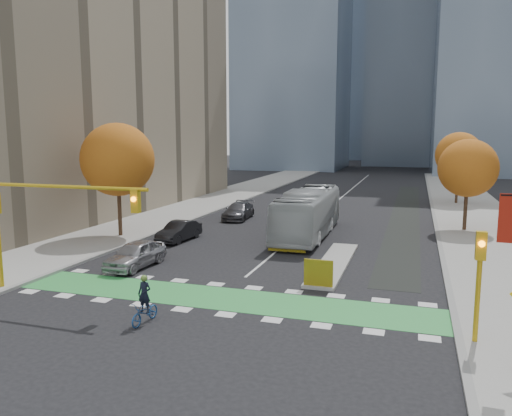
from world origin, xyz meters
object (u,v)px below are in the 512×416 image
Objects in this scene: parked_car_c at (238,211)px; traffic_signal_west at (41,209)px; parked_car_a at (135,254)px; tree_west at (118,160)px; tree_east_near at (468,168)px; cyclist at (145,307)px; parked_car_b at (179,231)px; hazard_board at (318,273)px; tree_east_far at (459,155)px; bus at (308,213)px; traffic_signal_east at (479,270)px.

traffic_signal_west is at bearing -97.61° from parked_car_c.
traffic_signal_west reaches higher than parked_car_a.
tree_west reaches higher than tree_east_near.
cyclist reaches higher than parked_car_b.
hazard_board is 10.53m from parked_car_a.
tree_west is at bearing -157.38° from tree_east_near.
tree_east_far reaches higher than traffic_signal_west.
bus reaches higher than parked_car_b.
tree_west is at bearing 108.02° from traffic_signal_west.
traffic_signal_west is at bearing -71.98° from tree_west.
parked_car_c is (-7.38, 5.42, -1.01)m from bus.
traffic_signal_west is at bearing -117.95° from tree_east_far.
traffic_signal_east is 0.83× the size of parked_car_c.
traffic_signal_east is 0.33× the size of bus.
parked_car_b is (4.63, 0.15, -4.93)m from tree_west.
parked_car_c is at bearing -139.98° from tree_east_far.
parked_car_a reaches higher than parked_car_c.
tree_east_near is 1.61× the size of parked_car_a.
tree_west reaches higher than tree_east_far.
hazard_board is 0.34× the size of parked_car_b.
tree_east_near is 0.57× the size of bus.
parked_car_b is (-19.37, -9.85, -4.18)m from tree_east_near.
hazard_board is at bearing -1.72° from parked_car_a.
tree_west is 18.28m from cyclist.
tree_west is 1.87× the size of parked_car_a.
tree_east_near is 1.70× the size of parked_car_b.
tree_east_far is (0.50, 16.00, 0.38)m from tree_east_near.
cyclist is (-14.18, -40.25, -4.58)m from tree_east_far.
tree_east_near reaches higher than traffic_signal_east.
traffic_signal_west reaches higher than traffic_signal_east.
bus is at bearing 119.32° from traffic_signal_east.
traffic_signal_west is 2.08× the size of traffic_signal_east.
parked_car_c is at bearing 105.26° from cyclist.
tree_east_near reaches higher than bus.
traffic_signal_east is at bearing -29.07° from tree_west.
traffic_signal_east reaches higher than parked_car_c.
parked_car_a is at bearing -123.28° from bus.
bus is at bearing 19.73° from tree_west.
traffic_signal_west is 19.40m from bus.
parked_car_c is at bearing 120.47° from hazard_board.
traffic_signal_east is at bearing -56.97° from parked_car_c.
tree_east_near is 12.75m from bus.
tree_west reaches higher than parked_car_a.
hazard_board is 0.11× the size of bus.
traffic_signal_east is at bearing -93.81° from tree_east_near.
parked_car_b is (-0.87, 7.15, -0.06)m from parked_car_a.
cyclist is (-13.68, -24.25, -4.21)m from tree_east_near.
tree_east_far reaches higher than parked_car_b.
tree_east_far is at bearing 62.70° from parked_car_a.
tree_east_far reaches higher than traffic_signal_east.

